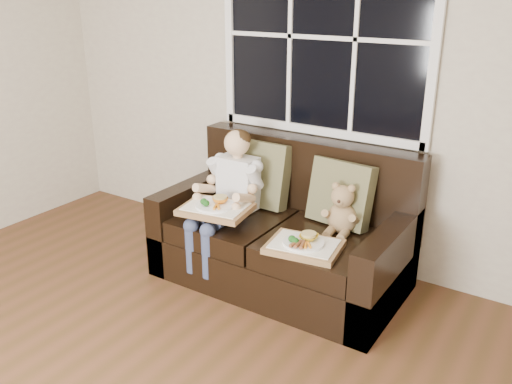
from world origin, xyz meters
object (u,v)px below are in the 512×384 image
Objects in this scene: child at (230,187)px; tray_left at (216,208)px; tray_right at (304,245)px; loveseat at (285,238)px; teddy_bear at (342,212)px.

tray_left is at bearing -81.40° from child.
child reaches higher than tray_right.
tray_left is 1.03× the size of tray_right.
loveseat reaches higher than tray_left.
tray_right is at bearing -108.63° from teddy_bear.
loveseat reaches higher than teddy_bear.
teddy_bear is (0.79, 0.15, -0.07)m from child.
child is 0.81m from teddy_bear.
tray_left is (-0.36, -0.33, 0.27)m from loveseat.
child is at bearing -175.45° from teddy_bear.
tray_left is at bearing 170.87° from tray_right.
child reaches higher than teddy_bear.
tray_right is (0.33, -0.34, 0.17)m from loveseat.
child is 0.23m from tray_left.
loveseat is at bearing 33.75° from tray_left.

